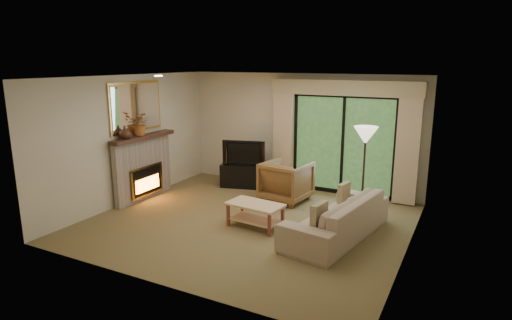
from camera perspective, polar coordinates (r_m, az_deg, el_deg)
The scene contains 22 objects.
floor at distance 7.88m, azimuth -1.02°, elevation -8.26°, with size 5.50×5.50×0.00m, color brown.
ceiling at distance 7.34m, azimuth -1.10°, elevation 10.99°, with size 5.50×5.50×0.00m, color silver.
wall_back at distance 9.74m, azimuth 5.99°, elevation 3.77°, with size 5.00×5.00×0.00m, color beige.
wall_front at distance 5.51m, azimuth -13.57°, elevation -3.86°, with size 5.00×5.00×0.00m, color beige.
wall_left at distance 9.12m, azimuth -16.45°, elevation 2.66°, with size 5.00×5.00×0.00m, color beige.
wall_right at distance 6.68m, azimuth 20.17°, elevation -1.32°, with size 5.00×5.00×0.00m, color beige.
fireplace at distance 9.30m, azimuth -14.83°, elevation -0.91°, with size 0.24×1.70×1.37m, color gray, non-canonical shape.
mirror at distance 9.15m, azimuth -15.69°, elevation 6.86°, with size 0.07×1.45×1.02m, color gold, non-canonical shape.
sliding_door at distance 9.41m, azimuth 11.52°, elevation 2.01°, with size 2.26×0.10×2.16m, color black, non-canonical shape.
curtain_left at distance 9.74m, azimuth 3.71°, elevation 3.22°, with size 0.45×0.18×2.35m, color tan.
curtain_right at distance 9.02m, azimuth 19.61°, elevation 1.67°, with size 0.45×0.18×2.35m, color tan.
cornice at distance 9.17m, azimuth 11.71°, elevation 9.41°, with size 3.20×0.24×0.32m, color tan.
media_console at distance 9.95m, azimuth -1.51°, elevation -2.05°, with size 1.08×0.48×0.54m, color black.
tv at distance 9.82m, azimuth -1.53°, elevation 1.07°, with size 0.99×0.13×0.57m, color black.
armchair at distance 8.94m, azimuth 4.06°, elevation -2.82°, with size 0.90×0.92×0.84m, color brown.
sofa at distance 7.28m, azimuth 10.70°, elevation -7.45°, with size 2.34×0.92×0.68m, color tan.
pillow_near at distance 6.62m, azimuth 8.41°, elevation -7.34°, with size 0.10×0.39×0.39m, color brown.
pillow_far at distance 7.85m, azimuth 11.66°, elevation -4.25°, with size 0.09×0.35×0.35m, color brown.
coffee_table at distance 7.57m, azimuth -0.11°, elevation -7.39°, with size 0.97×0.54×0.44m, color #E8B683, non-canonical shape.
floor_lamp at distance 8.34m, azimuth 14.15°, elevation -1.39°, with size 0.45×0.45×1.68m, color #FFEEC8, non-canonical shape.
vase at distance 8.80m, azimuth -17.09°, elevation 3.54°, with size 0.24×0.24×0.25m, color #3C2115.
branches at distance 9.09m, azimuth -15.20°, elevation 4.69°, with size 0.43×0.37×0.48m, color #AA6128.
Camera 1 is at (3.50, -6.45, 2.88)m, focal length 30.00 mm.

